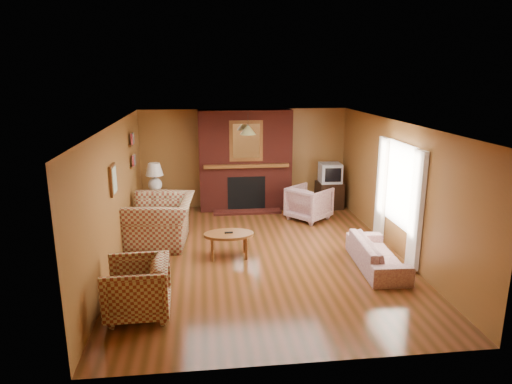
{
  "coord_description": "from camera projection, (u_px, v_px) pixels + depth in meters",
  "views": [
    {
      "loc": [
        -1.0,
        -7.73,
        3.24
      ],
      "look_at": [
        -0.02,
        0.6,
        1.04
      ],
      "focal_mm": 32.0,
      "sensor_mm": 36.0,
      "label": 1
    }
  ],
  "objects": [
    {
      "name": "plaid_armchair",
      "position": [
        137.0,
        288.0,
        6.2
      ],
      "size": [
        0.89,
        0.87,
        0.79
      ],
      "primitive_type": "imported",
      "rotation": [
        0.0,
        0.0,
        -1.54
      ],
      "color": "maroon",
      "rests_on": "floor"
    },
    {
      "name": "botanical_print",
      "position": [
        113.0,
        180.0,
        7.4
      ],
      "size": [
        0.05,
        0.4,
        0.5
      ],
      "color": "brown",
      "rests_on": "wall_left"
    },
    {
      "name": "coffee_table",
      "position": [
        229.0,
        236.0,
        8.18
      ],
      "size": [
        0.9,
        0.56,
        0.47
      ],
      "color": "brown",
      "rests_on": "floor"
    },
    {
      "name": "floral_sofa",
      "position": [
        377.0,
        254.0,
        7.77
      ],
      "size": [
        0.74,
        1.71,
        0.49
      ],
      "primitive_type": "imported",
      "rotation": [
        0.0,
        0.0,
        1.52
      ],
      "color": "beige",
      "rests_on": "floor"
    },
    {
      "name": "side_table",
      "position": [
        156.0,
        205.0,
        10.39
      ],
      "size": [
        0.51,
        0.51,
        0.63
      ],
      "primitive_type": "cube",
      "rotation": [
        0.0,
        0.0,
        -0.07
      ],
      "color": "brown",
      "rests_on": "floor"
    },
    {
      "name": "table_lamp",
      "position": [
        155.0,
        176.0,
        10.22
      ],
      "size": [
        0.39,
        0.39,
        0.65
      ],
      "color": "silver",
      "rests_on": "side_table"
    },
    {
      "name": "wall_left",
      "position": [
        116.0,
        196.0,
        7.77
      ],
      "size": [
        0.0,
        6.5,
        6.5
      ],
      "primitive_type": "plane",
      "rotation": [
        1.57,
        0.0,
        1.57
      ],
      "color": "brown",
      "rests_on": "floor"
    },
    {
      "name": "window_right",
      "position": [
        398.0,
        194.0,
        8.16
      ],
      "size": [
        0.1,
        1.85,
        2.0
      ],
      "color": "beige",
      "rests_on": "wall_right"
    },
    {
      "name": "tv_stand",
      "position": [
        329.0,
        195.0,
        11.2
      ],
      "size": [
        0.63,
        0.58,
        0.65
      ],
      "primitive_type": "cube",
      "rotation": [
        0.0,
        0.0,
        0.06
      ],
      "color": "black",
      "rests_on": "floor"
    },
    {
      "name": "ceiling",
      "position": [
        261.0,
        123.0,
        7.75
      ],
      "size": [
        6.5,
        6.5,
        0.0
      ],
      "primitive_type": "plane",
      "rotation": [
        3.14,
        0.0,
        0.0
      ],
      "color": "white",
      "rests_on": "wall_back"
    },
    {
      "name": "crt_tv",
      "position": [
        330.0,
        173.0,
        11.05
      ],
      "size": [
        0.52,
        0.52,
        0.47
      ],
      "color": "#AAADB2",
      "rests_on": "tv_stand"
    },
    {
      "name": "floor",
      "position": [
        261.0,
        255.0,
        8.36
      ],
      "size": [
        6.5,
        6.5,
        0.0
      ],
      "primitive_type": "plane",
      "color": "#46280F",
      "rests_on": "ground"
    },
    {
      "name": "fireplace",
      "position": [
        245.0,
        161.0,
        10.93
      ],
      "size": [
        2.2,
        0.82,
        2.4
      ],
      "color": "#541912",
      "rests_on": "floor"
    },
    {
      "name": "pendant_light",
      "position": [
        248.0,
        130.0,
        10.06
      ],
      "size": [
        0.36,
        0.36,
        0.48
      ],
      "color": "black",
      "rests_on": "ceiling"
    },
    {
      "name": "wall_back",
      "position": [
        244.0,
        158.0,
        11.18
      ],
      "size": [
        6.5,
        0.0,
        6.5
      ],
      "primitive_type": "plane",
      "rotation": [
        1.57,
        0.0,
        0.0
      ],
      "color": "brown",
      "rests_on": "floor"
    },
    {
      "name": "floral_armchair",
      "position": [
        309.0,
        203.0,
        10.31
      ],
      "size": [
        1.16,
        1.16,
        0.76
      ],
      "primitive_type": "imported",
      "rotation": [
        0.0,
        0.0,
        2.27
      ],
      "color": "beige",
      "rests_on": "floor"
    },
    {
      "name": "bookshelf",
      "position": [
        133.0,
        151.0,
        9.49
      ],
      "size": [
        0.09,
        0.55,
        0.71
      ],
      "color": "brown",
      "rests_on": "wall_left"
    },
    {
      "name": "plaid_loveseat",
      "position": [
        161.0,
        221.0,
        8.83
      ],
      "size": [
        1.32,
        1.48,
        0.91
      ],
      "primitive_type": "imported",
      "rotation": [
        0.0,
        0.0,
        -1.65
      ],
      "color": "maroon",
      "rests_on": "floor"
    },
    {
      "name": "wall_right",
      "position": [
        397.0,
        188.0,
        8.34
      ],
      "size": [
        0.0,
        6.5,
        6.5
      ],
      "primitive_type": "plane",
      "rotation": [
        1.57,
        0.0,
        -1.57
      ],
      "color": "brown",
      "rests_on": "floor"
    },
    {
      "name": "wall_front",
      "position": [
        299.0,
        267.0,
        4.93
      ],
      "size": [
        6.5,
        0.0,
        6.5
      ],
      "primitive_type": "plane",
      "rotation": [
        -1.57,
        0.0,
        0.0
      ],
      "color": "brown",
      "rests_on": "floor"
    }
  ]
}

